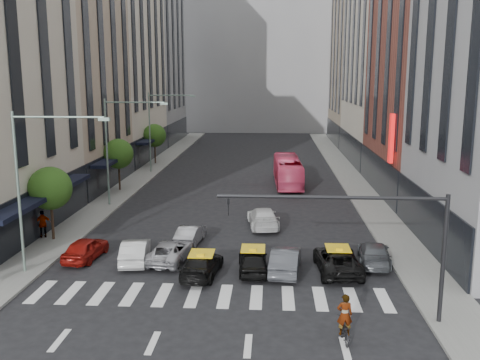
% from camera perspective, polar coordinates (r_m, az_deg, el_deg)
% --- Properties ---
extents(ground, '(160.00, 160.00, 0.00)m').
position_cam_1_polar(ground, '(26.47, -3.24, -13.53)').
color(ground, black).
rests_on(ground, ground).
extents(sidewalk_left, '(3.00, 96.00, 0.15)m').
position_cam_1_polar(sidewalk_left, '(56.85, -11.29, -0.24)').
color(sidewalk_left, slate).
rests_on(sidewalk_left, ground).
extents(sidewalk_right, '(3.00, 96.00, 0.15)m').
position_cam_1_polar(sidewalk_right, '(55.67, 12.27, -0.52)').
color(sidewalk_right, slate).
rests_on(sidewalk_right, ground).
extents(building_left_b, '(8.00, 16.00, 24.00)m').
position_cam_1_polar(building_left_b, '(55.59, -17.90, 11.57)').
color(building_left_b, tan).
rests_on(building_left_b, ground).
extents(building_left_c, '(8.00, 20.00, 36.00)m').
position_cam_1_polar(building_left_c, '(73.01, -12.91, 16.30)').
color(building_left_c, beige).
rests_on(building_left_c, ground).
extents(building_left_d, '(8.00, 18.00, 30.00)m').
position_cam_1_polar(building_left_d, '(91.18, -9.42, 13.44)').
color(building_left_d, gray).
rests_on(building_left_d, ground).
extents(building_right_b, '(8.00, 18.00, 26.00)m').
position_cam_1_polar(building_right_b, '(52.85, 19.41, 12.62)').
color(building_right_b, brown).
rests_on(building_right_b, ground).
extents(building_right_c, '(8.00, 20.00, 40.00)m').
position_cam_1_polar(building_right_c, '(71.87, 15.50, 17.87)').
color(building_right_c, beige).
rests_on(building_right_c, ground).
extents(building_right_d, '(8.00, 18.00, 28.00)m').
position_cam_1_polar(building_right_d, '(90.06, 12.77, 12.71)').
color(building_right_d, tan).
rests_on(building_right_d, ground).
extents(building_far, '(30.00, 10.00, 36.00)m').
position_cam_1_polar(building_far, '(109.16, 1.98, 14.74)').
color(building_far, gray).
rests_on(building_far, ground).
extents(tree_near, '(2.88, 2.88, 4.95)m').
position_cam_1_polar(tree_near, '(37.67, -19.59, -0.85)').
color(tree_near, black).
rests_on(tree_near, sidewalk_left).
extents(tree_mid, '(2.88, 2.88, 4.95)m').
position_cam_1_polar(tree_mid, '(52.54, -12.85, 2.74)').
color(tree_mid, black).
rests_on(tree_mid, sidewalk_left).
extents(tree_far, '(2.88, 2.88, 4.95)m').
position_cam_1_polar(tree_far, '(67.92, -9.10, 4.71)').
color(tree_far, black).
rests_on(tree_far, sidewalk_left).
extents(streetlamp_near, '(5.38, 0.25, 9.00)m').
position_cam_1_polar(streetlamp_near, '(31.17, -21.14, 0.89)').
color(streetlamp_near, gray).
rests_on(streetlamp_near, sidewalk_left).
extents(streetlamp_mid, '(5.38, 0.25, 9.00)m').
position_cam_1_polar(streetlamp_mid, '(46.05, -12.94, 4.42)').
color(streetlamp_mid, gray).
rests_on(streetlamp_mid, sidewalk_left).
extents(streetlamp_far, '(5.38, 0.25, 9.00)m').
position_cam_1_polar(streetlamp_far, '(61.49, -8.77, 6.18)').
color(streetlamp_far, gray).
rests_on(streetlamp_far, sidewalk_left).
extents(traffic_signal, '(10.10, 0.20, 6.00)m').
position_cam_1_polar(traffic_signal, '(24.29, 14.76, -4.93)').
color(traffic_signal, black).
rests_on(traffic_signal, ground).
extents(liberty_sign, '(0.30, 0.70, 4.00)m').
position_cam_1_polar(liberty_sign, '(45.24, 15.85, 4.29)').
color(liberty_sign, red).
rests_on(liberty_sign, ground).
extents(car_red, '(2.03, 4.17, 1.37)m').
position_cam_1_polar(car_red, '(34.08, -16.14, -7.02)').
color(car_red, maroon).
rests_on(car_red, ground).
extents(car_white_front, '(2.04, 4.42, 1.40)m').
position_cam_1_polar(car_white_front, '(32.85, -11.10, -7.44)').
color(car_white_front, '#B9B9B9').
rests_on(car_white_front, ground).
extents(car_silver, '(2.62, 4.81, 1.28)m').
position_cam_1_polar(car_silver, '(32.67, -7.46, -7.54)').
color(car_silver, '#AAAAB0').
rests_on(car_silver, ground).
extents(taxi_left, '(2.26, 4.59, 1.28)m').
position_cam_1_polar(taxi_left, '(30.25, -4.09, -9.01)').
color(taxi_left, black).
rests_on(taxi_left, ground).
extents(taxi_center, '(1.88, 4.14, 1.38)m').
position_cam_1_polar(taxi_center, '(30.71, 1.40, -8.58)').
color(taxi_center, black).
rests_on(taxi_center, ground).
extents(car_grey_mid, '(2.01, 4.61, 1.47)m').
position_cam_1_polar(car_grey_mid, '(30.76, 4.88, -8.49)').
color(car_grey_mid, '#3B3D42').
rests_on(car_grey_mid, ground).
extents(taxi_right, '(2.59, 5.15, 1.40)m').
position_cam_1_polar(taxi_right, '(31.21, 10.36, -8.41)').
color(taxi_right, black).
rests_on(taxi_right, ground).
extents(car_grey_curb, '(2.34, 4.68, 1.31)m').
position_cam_1_polar(car_grey_curb, '(32.98, 14.09, -7.58)').
color(car_grey_curb, '#494D52').
rests_on(car_grey_curb, ground).
extents(car_row2_left, '(1.76, 3.93, 1.25)m').
position_cam_1_polar(car_row2_left, '(35.97, -5.29, -5.76)').
color(car_row2_left, gray).
rests_on(car_row2_left, ground).
extents(car_row2_right, '(2.70, 5.24, 1.45)m').
position_cam_1_polar(car_row2_right, '(39.55, 2.47, -4.01)').
color(car_row2_right, silver).
rests_on(car_row2_right, ground).
extents(bus, '(2.85, 10.55, 2.91)m').
position_cam_1_polar(bus, '(54.49, 5.11, 0.93)').
color(bus, '#E2426B').
rests_on(bus, ground).
extents(motorcycle, '(0.73, 1.86, 0.96)m').
position_cam_1_polar(motorcycle, '(23.82, 11.04, -15.39)').
color(motorcycle, black).
rests_on(motorcycle, ground).
extents(rider, '(0.69, 0.47, 1.82)m').
position_cam_1_polar(rider, '(23.24, 11.17, -12.32)').
color(rider, gray).
rests_on(rider, motorcycle).
extents(pedestrian_far, '(1.20, 0.93, 1.90)m').
position_cam_1_polar(pedestrian_far, '(38.83, -20.27, -4.43)').
color(pedestrian_far, gray).
rests_on(pedestrian_far, sidewalk_left).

